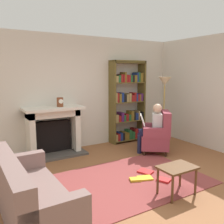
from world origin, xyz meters
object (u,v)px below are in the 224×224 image
object	(u,v)px
side_table	(177,171)
seated_reader	(153,126)
fireplace	(53,129)
sofa_floral	(30,198)
mantel_clock	(60,102)
floor_lamp	(165,87)
bookshelf	(128,103)
armchair_reading	(158,135)

from	to	relation	value
side_table	seated_reader	bearing A→B (deg)	60.51
fireplace	seated_reader	size ratio (longest dim) A/B	1.16
fireplace	side_table	xyz separation A→B (m)	(1.01, -2.76, -0.20)
sofa_floral	side_table	size ratio (longest dim) A/B	3.06
mantel_clock	seated_reader	bearing A→B (deg)	-27.40
fireplace	floor_lamp	size ratio (longest dim) A/B	0.76
mantel_clock	bookshelf	xyz separation A→B (m)	(1.89, 0.14, -0.16)
bookshelf	floor_lamp	bearing A→B (deg)	-42.99
floor_lamp	side_table	bearing A→B (deg)	-128.43
mantel_clock	armchair_reading	distance (m)	2.32
fireplace	side_table	bearing A→B (deg)	-69.87
sofa_floral	mantel_clock	bearing A→B (deg)	-28.97
fireplace	side_table	distance (m)	2.95
armchair_reading	sofa_floral	world-z (taller)	armchair_reading
fireplace	mantel_clock	bearing A→B (deg)	-34.88
bookshelf	side_table	distance (m)	3.05
armchair_reading	side_table	world-z (taller)	armchair_reading
side_table	floor_lamp	size ratio (longest dim) A/B	0.32
mantel_clock	floor_lamp	world-z (taller)	floor_lamp
seated_reader	fireplace	bearing A→B (deg)	-81.57
armchair_reading	seated_reader	size ratio (longest dim) A/B	0.85
seated_reader	floor_lamp	distance (m)	1.21
mantel_clock	seated_reader	size ratio (longest dim) A/B	0.18
bookshelf	armchair_reading	xyz separation A→B (m)	(0.04, -1.16, -0.60)
fireplace	bookshelf	world-z (taller)	bookshelf
sofa_floral	side_table	xyz separation A→B (m)	(2.06, -0.41, 0.05)
bookshelf	sofa_floral	bearing A→B (deg)	-142.19
mantel_clock	bookshelf	distance (m)	1.90
fireplace	bookshelf	bearing A→B (deg)	1.03
seated_reader	floor_lamp	xyz separation A→B (m)	(0.74, 0.44, 0.84)
bookshelf	armchair_reading	size ratio (longest dim) A/B	2.21
mantel_clock	floor_lamp	size ratio (longest dim) A/B	0.12
side_table	fireplace	bearing A→B (deg)	110.13
mantel_clock	side_table	xyz separation A→B (m)	(0.87, -2.66, -0.82)
mantel_clock	sofa_floral	bearing A→B (deg)	-117.80
armchair_reading	seated_reader	world-z (taller)	seated_reader
bookshelf	seated_reader	size ratio (longest dim) A/B	1.88
mantel_clock	side_table	world-z (taller)	mantel_clock
fireplace	floor_lamp	distance (m)	2.93
fireplace	sofa_floral	distance (m)	2.59
sofa_floral	floor_lamp	world-z (taller)	floor_lamp
fireplace	bookshelf	xyz separation A→B (m)	(2.03, 0.04, 0.45)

